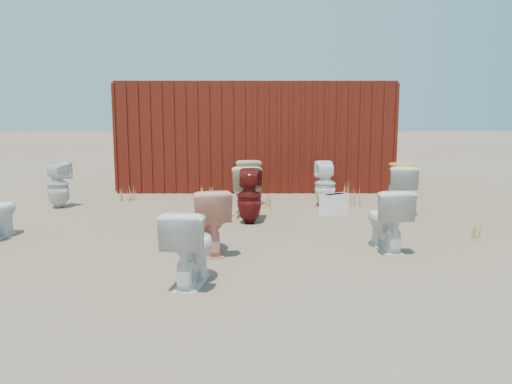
{
  "coord_description": "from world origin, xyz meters",
  "views": [
    {
      "loc": [
        -0.02,
        -6.68,
        1.66
      ],
      "look_at": [
        0.0,
        0.6,
        0.55
      ],
      "focal_mm": 35.0,
      "sensor_mm": 36.0,
      "label": 1
    }
  ],
  "objects_px": {
    "toilet_back_beige_right": "(248,181)",
    "toilet_back_yellowlid": "(401,189)",
    "toilet_front_pink": "(209,220)",
    "toilet_front_c": "(190,246)",
    "shipping_container": "(255,136)",
    "loose_tank": "(334,204)",
    "toilet_front_e": "(387,219)",
    "toilet_back_beige_left": "(246,190)",
    "toilet_back_a": "(58,185)",
    "toilet_back_e": "(325,184)",
    "toilet_front_maroon": "(249,196)"
  },
  "relations": [
    {
      "from": "toilet_front_c",
      "to": "toilet_back_a",
      "type": "relative_size",
      "value": 0.91
    },
    {
      "from": "toilet_back_a",
      "to": "toilet_back_beige_right",
      "type": "relative_size",
      "value": 1.0
    },
    {
      "from": "toilet_back_beige_right",
      "to": "shipping_container",
      "type": "bearing_deg",
      "value": -98.3
    },
    {
      "from": "toilet_front_maroon",
      "to": "toilet_back_e",
      "type": "relative_size",
      "value": 1.01
    },
    {
      "from": "toilet_back_beige_right",
      "to": "toilet_back_e",
      "type": "xyz_separation_m",
      "value": [
        1.43,
        -0.47,
        -0.0
      ]
    },
    {
      "from": "toilet_front_pink",
      "to": "toilet_back_beige_left",
      "type": "relative_size",
      "value": 0.93
    },
    {
      "from": "toilet_back_e",
      "to": "loose_tank",
      "type": "bearing_deg",
      "value": 91.87
    },
    {
      "from": "toilet_back_beige_right",
      "to": "toilet_back_yellowlid",
      "type": "relative_size",
      "value": 1.02
    },
    {
      "from": "toilet_front_c",
      "to": "toilet_back_e",
      "type": "xyz_separation_m",
      "value": [
        1.94,
        4.3,
        0.04
      ]
    },
    {
      "from": "toilet_front_c",
      "to": "toilet_front_e",
      "type": "distance_m",
      "value": 2.62
    },
    {
      "from": "toilet_front_e",
      "to": "toilet_front_c",
      "type": "bearing_deg",
      "value": 23.11
    },
    {
      "from": "toilet_front_pink",
      "to": "toilet_back_e",
      "type": "distance_m",
      "value": 3.64
    },
    {
      "from": "toilet_front_pink",
      "to": "toilet_back_a",
      "type": "bearing_deg",
      "value": -59.66
    },
    {
      "from": "toilet_back_beige_left",
      "to": "toilet_back_yellowlid",
      "type": "xyz_separation_m",
      "value": [
        2.67,
        0.23,
        -0.02
      ]
    },
    {
      "from": "toilet_front_e",
      "to": "toilet_back_beige_right",
      "type": "xyz_separation_m",
      "value": [
        -1.78,
        3.48,
        0.03
      ]
    },
    {
      "from": "toilet_front_pink",
      "to": "toilet_front_c",
      "type": "relative_size",
      "value": 1.04
    },
    {
      "from": "toilet_front_pink",
      "to": "loose_tank",
      "type": "relative_size",
      "value": 1.6
    },
    {
      "from": "shipping_container",
      "to": "toilet_front_maroon",
      "type": "distance_m",
      "value": 4.32
    },
    {
      "from": "toilet_back_a",
      "to": "loose_tank",
      "type": "height_order",
      "value": "toilet_back_a"
    },
    {
      "from": "toilet_front_maroon",
      "to": "toilet_back_yellowlid",
      "type": "distance_m",
      "value": 2.74
    },
    {
      "from": "toilet_front_maroon",
      "to": "toilet_back_beige_left",
      "type": "relative_size",
      "value": 1.0
    },
    {
      "from": "toilet_front_maroon",
      "to": "toilet_back_a",
      "type": "height_order",
      "value": "toilet_front_maroon"
    },
    {
      "from": "loose_tank",
      "to": "toilet_back_beige_left",
      "type": "bearing_deg",
      "value": 148.79
    },
    {
      "from": "toilet_front_maroon",
      "to": "loose_tank",
      "type": "xyz_separation_m",
      "value": [
        1.44,
        0.73,
        -0.25
      ]
    },
    {
      "from": "toilet_back_e",
      "to": "toilet_back_beige_left",
      "type": "bearing_deg",
      "value": 27.06
    },
    {
      "from": "toilet_front_e",
      "to": "toilet_back_beige_right",
      "type": "bearing_deg",
      "value": -69.27
    },
    {
      "from": "toilet_front_pink",
      "to": "toilet_front_e",
      "type": "xyz_separation_m",
      "value": [
        2.2,
        0.12,
        -0.01
      ]
    },
    {
      "from": "toilet_front_maroon",
      "to": "toilet_back_beige_right",
      "type": "bearing_deg",
      "value": -82.45
    },
    {
      "from": "toilet_back_beige_right",
      "to": "loose_tank",
      "type": "bearing_deg",
      "value": 136.63
    },
    {
      "from": "toilet_front_pink",
      "to": "toilet_back_e",
      "type": "xyz_separation_m",
      "value": [
        1.86,
        3.13,
        0.02
      ]
    },
    {
      "from": "toilet_back_beige_right",
      "to": "toilet_back_e",
      "type": "distance_m",
      "value": 1.51
    },
    {
      "from": "toilet_back_yellowlid",
      "to": "toilet_back_beige_left",
      "type": "bearing_deg",
      "value": 12.48
    },
    {
      "from": "toilet_front_pink",
      "to": "toilet_back_beige_left",
      "type": "height_order",
      "value": "toilet_back_beige_left"
    },
    {
      "from": "toilet_back_beige_left",
      "to": "toilet_front_c",
      "type": "bearing_deg",
      "value": 77.77
    },
    {
      "from": "toilet_back_a",
      "to": "toilet_back_yellowlid",
      "type": "bearing_deg",
      "value": -157.23
    },
    {
      "from": "shipping_container",
      "to": "toilet_back_e",
      "type": "distance_m",
      "value": 3.17
    },
    {
      "from": "toilet_front_e",
      "to": "toilet_back_a",
      "type": "relative_size",
      "value": 0.93
    },
    {
      "from": "toilet_back_a",
      "to": "loose_tank",
      "type": "bearing_deg",
      "value": -159.83
    },
    {
      "from": "toilet_back_e",
      "to": "loose_tank",
      "type": "distance_m",
      "value": 0.77
    },
    {
      "from": "toilet_front_c",
      "to": "toilet_front_e",
      "type": "relative_size",
      "value": 0.98
    },
    {
      "from": "shipping_container",
      "to": "toilet_back_beige_left",
      "type": "relative_size",
      "value": 6.98
    },
    {
      "from": "toilet_front_e",
      "to": "toilet_back_beige_right",
      "type": "height_order",
      "value": "toilet_back_beige_right"
    },
    {
      "from": "toilet_back_yellowlid",
      "to": "toilet_front_c",
      "type": "bearing_deg",
      "value": 57.1
    },
    {
      "from": "toilet_front_maroon",
      "to": "toilet_front_e",
      "type": "bearing_deg",
      "value": 144.08
    },
    {
      "from": "toilet_back_beige_left",
      "to": "shipping_container",
      "type": "bearing_deg",
      "value": -96.94
    },
    {
      "from": "shipping_container",
      "to": "loose_tank",
      "type": "xyz_separation_m",
      "value": [
        1.33,
        -3.52,
        -1.02
      ]
    },
    {
      "from": "toilet_back_beige_left",
      "to": "toilet_back_yellowlid",
      "type": "relative_size",
      "value": 1.04
    },
    {
      "from": "toilet_back_a",
      "to": "toilet_back_e",
      "type": "distance_m",
      "value": 4.88
    },
    {
      "from": "toilet_back_beige_left",
      "to": "toilet_back_a",
      "type": "bearing_deg",
      "value": -16.22
    },
    {
      "from": "toilet_back_a",
      "to": "toilet_back_beige_right",
      "type": "distance_m",
      "value": 3.49
    }
  ]
}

